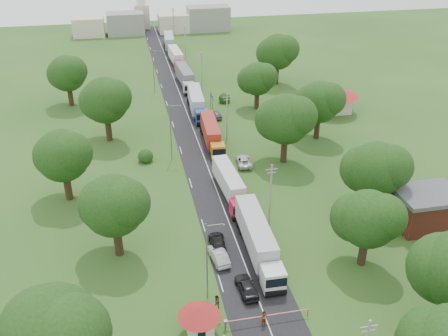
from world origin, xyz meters
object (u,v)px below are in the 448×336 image
object	(u,v)px
guard_booth	(199,317)
pedestrian_near	(264,319)
car_lane_front	(247,287)
car_lane_mid	(219,255)
truck_0	(258,239)
boom_barrier	(255,318)
info_sign	(212,99)

from	to	relation	value
guard_booth	pedestrian_near	size ratio (longest dim) A/B	2.37
car_lane_front	car_lane_mid	size ratio (longest dim) A/B	0.99
truck_0	car_lane_front	size ratio (longest dim) A/B	3.39
guard_booth	pedestrian_near	world-z (taller)	guard_booth
car_lane_mid	pedestrian_near	distance (m)	11.75
boom_barrier	car_lane_front	bearing A→B (deg)	85.89
info_sign	pedestrian_near	distance (m)	60.61
truck_0	car_lane_mid	size ratio (longest dim) A/B	3.36
boom_barrier	car_lane_mid	world-z (taller)	car_lane_mid
truck_0	car_lane_front	bearing A→B (deg)	-114.84
pedestrian_near	info_sign	bearing A→B (deg)	60.77
boom_barrier	guard_booth	world-z (taller)	guard_booth
guard_booth	car_lane_front	world-z (taller)	guard_booth
info_sign	pedestrian_near	xyz separation A→B (m)	(-5.66, -60.31, -2.07)
info_sign	car_lane_front	size ratio (longest dim) A/B	0.89
truck_0	pedestrian_near	size ratio (longest dim) A/B	8.42
car_lane_front	car_lane_mid	bearing A→B (deg)	-75.81
pedestrian_near	truck_0	bearing A→B (deg)	54.29
truck_0	car_lane_mid	world-z (taller)	truck_0
info_sign	pedestrian_near	world-z (taller)	info_sign
guard_booth	car_lane_front	size ratio (longest dim) A/B	0.96
info_sign	truck_0	bearing A→B (deg)	-93.76
truck_0	pedestrian_near	xyz separation A→B (m)	(-2.47, -11.78, -1.37)
boom_barrier	truck_0	size ratio (longest dim) A/B	0.59
guard_booth	info_sign	world-z (taller)	info_sign
guard_booth	truck_0	distance (m)	14.71
guard_booth	pedestrian_near	distance (m)	6.86
truck_0	pedestrian_near	distance (m)	12.11
boom_barrier	truck_0	world-z (taller)	truck_0
truck_0	pedestrian_near	bearing A→B (deg)	-101.84
info_sign	boom_barrier	bearing A→B (deg)	-96.24
car_lane_mid	boom_barrier	bearing A→B (deg)	90.58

